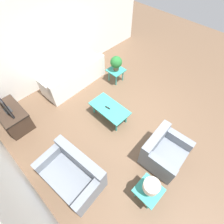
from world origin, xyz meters
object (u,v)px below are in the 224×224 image
Objects in this scene: coffee_table at (110,109)px; loveseat at (73,174)px; sofa at (75,78)px; table_lamp at (151,187)px; side_table_lamp at (148,191)px; side_table_plant at (116,71)px; television at (2,103)px; potted_plant at (116,63)px; tv_stand_chest at (13,117)px; armchair at (163,152)px.

loveseat is at bearing 110.21° from coffee_table.
table_lamp reaches higher than sofa.
side_table_lamp is 1.36× the size of table_lamp.
television reaches higher than side_table_plant.
potted_plant reaches higher than side_table_plant.
coffee_table is (-1.86, 0.19, 0.09)m from sofa.
sofa is at bearing -87.58° from television.
tv_stand_chest is (-0.09, 2.24, 0.02)m from sofa.
table_lamp is at bearing 25.77° from loveseat.
side_table_plant is (1.00, -1.32, 0.00)m from coffee_table.
coffee_table is at bearing 104.90° from loveseat.
tv_stand_chest is at bearing -90.00° from television.
table_lamp is at bearing 108.43° from side_table_lamp.
coffee_table is 2.22× the size of side_table_plant.
side_table_lamp is at bearing 71.53° from sofa.
potted_plant is at bearing -102.76° from tv_stand_chest.
loveseat is 3.91× the size of table_lamp.
table_lamp is (-0.00, 0.00, 0.33)m from side_table_lamp.
table_lamp is (-3.88, -1.06, 0.40)m from tv_stand_chest.
table_lamp reaches higher than tv_stand_chest.
table_lamp reaches higher than side_table_lamp.
coffee_table is 1.06× the size of tv_stand_chest.
table_lamp reaches higher than coffee_table.
side_table_plant is 0.36m from potted_plant.
table_lamp reaches higher than side_table_plant.
table_lamp is at bearing 143.49° from potted_plant.
armchair is 4.18m from television.
coffee_table is (1.83, 0.00, 0.08)m from armchair.
television is (0.76, 3.37, 0.52)m from side_table_plant.
television is (1.76, 2.05, 0.52)m from coffee_table.
side_table_plant is at bearing -52.81° from coffee_table.
coffee_table is 1.47× the size of television.
armchair is at bearing -179.97° from coffee_table.
television is 1.54× the size of potted_plant.
potted_plant reaches higher than coffee_table.
potted_plant is at bearing 140.76° from sofa.
coffee_table is at bearing -130.61° from television.
armchair reaches higher than tv_stand_chest.
tv_stand_chest is 0.59m from television.
armchair is 2.05× the size of side_table_plant.
loveseat is (1.15, 1.85, -0.01)m from armchair.
side_table_lamp is 0.48× the size of tv_stand_chest.
armchair is 3.12m from side_table_plant.
coffee_table is 2.22× the size of side_table_lamp.
television is (3.59, 2.05, 0.60)m from armchair.
coffee_table is at bearing 127.19° from potted_plant.
sofa is 2.06× the size of tv_stand_chest.
side_table_plant is at bearing -36.51° from side_table_lamp.
side_table_plant is at bearing 140.76° from sofa.
television reaches higher than loveseat.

